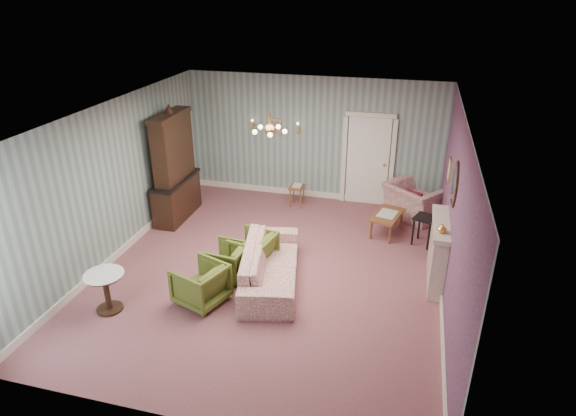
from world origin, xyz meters
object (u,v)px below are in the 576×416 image
(olive_chair_c, at_px, (253,249))
(sofa_chintz, at_px, (271,259))
(coffee_table, at_px, (387,224))
(fireplace, at_px, (438,252))
(pedestal_table, at_px, (107,292))
(side_table_black, at_px, (424,231))
(olive_chair_a, at_px, (201,282))
(dresser, at_px, (174,164))
(wingback_chair, at_px, (416,195))
(olive_chair_b, at_px, (227,259))

(olive_chair_c, xyz_separation_m, sofa_chintz, (0.44, -0.37, 0.08))
(sofa_chintz, xyz_separation_m, coffee_table, (1.82, 2.31, -0.22))
(olive_chair_c, xyz_separation_m, fireplace, (3.22, 0.37, 0.21))
(coffee_table, bearing_deg, fireplace, -58.80)
(fireplace, bearing_deg, pedestal_table, -156.60)
(side_table_black, distance_m, pedestal_table, 5.97)
(olive_chair_a, relative_size, side_table_black, 1.24)
(olive_chair_a, height_order, dresser, dresser)
(fireplace, relative_size, side_table_black, 2.31)
(sofa_chintz, bearing_deg, olive_chair_c, 38.23)
(dresser, distance_m, side_table_black, 5.38)
(olive_chair_c, bearing_deg, pedestal_table, -34.58)
(olive_chair_a, xyz_separation_m, fireplace, (3.71, 1.61, 0.20))
(olive_chair_c, distance_m, pedestal_table, 2.58)
(dresser, bearing_deg, fireplace, -12.86)
(olive_chair_a, bearing_deg, side_table_black, 149.53)
(wingback_chair, xyz_separation_m, fireplace, (0.42, -2.54, 0.06))
(dresser, bearing_deg, wingback_chair, 14.17)
(coffee_table, relative_size, side_table_black, 1.48)
(side_table_black, bearing_deg, fireplace, -80.85)
(wingback_chair, relative_size, dresser, 0.48)
(olive_chair_a, relative_size, fireplace, 0.54)
(olive_chair_a, bearing_deg, olive_chair_c, 178.38)
(olive_chair_b, bearing_deg, sofa_chintz, 100.01)
(olive_chair_a, xyz_separation_m, wingback_chair, (3.29, 4.15, 0.15))
(olive_chair_b, bearing_deg, olive_chair_c, 146.63)
(side_table_black, bearing_deg, olive_chair_c, -150.98)
(olive_chair_a, xyz_separation_m, olive_chair_b, (0.14, 0.83, -0.03))
(fireplace, bearing_deg, wingback_chair, 99.28)
(dresser, height_order, pedestal_table, dresser)
(side_table_black, relative_size, pedestal_table, 0.89)
(olive_chair_a, bearing_deg, coffee_table, 158.95)
(olive_chair_b, height_order, pedestal_table, olive_chair_b)
(dresser, height_order, fireplace, dresser)
(pedestal_table, bearing_deg, sofa_chintz, 32.56)
(olive_chair_b, xyz_separation_m, side_table_black, (3.36, 2.08, -0.04))
(dresser, bearing_deg, pedestal_table, -82.66)
(olive_chair_a, bearing_deg, pedestal_table, -47.02)
(olive_chair_c, distance_m, dresser, 2.93)
(pedestal_table, bearing_deg, fireplace, 23.40)
(olive_chair_c, bearing_deg, olive_chair_b, -29.55)
(side_table_black, bearing_deg, dresser, -179.27)
(dresser, xyz_separation_m, side_table_black, (5.30, 0.07, -0.94))
(olive_chair_b, bearing_deg, dresser, -129.24)
(olive_chair_a, xyz_separation_m, sofa_chintz, (0.93, 0.87, 0.08))
(fireplace, bearing_deg, olive_chair_b, -167.69)
(olive_chair_a, height_order, pedestal_table, olive_chair_a)
(dresser, relative_size, fireplace, 1.78)
(sofa_chintz, height_order, coffee_table, sofa_chintz)
(olive_chair_a, distance_m, coffee_table, 4.21)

